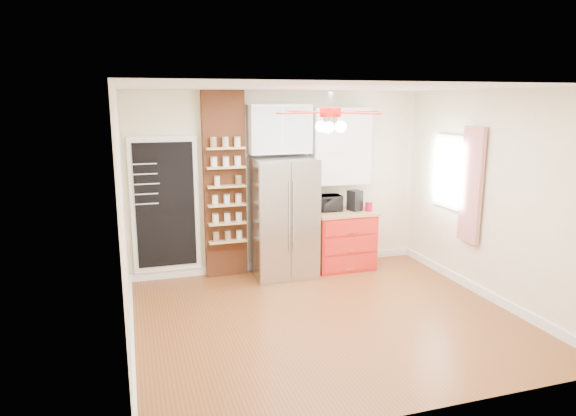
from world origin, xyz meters
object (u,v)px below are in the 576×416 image
object	(u,v)px
fridge	(283,218)
red_cabinet	(343,240)
pantry_jar_oats	(217,181)
ceiling_fan	(330,113)
canister_left	(369,207)
coffee_maker	(355,200)
toaster_oven	(327,203)

from	to	relation	value
fridge	red_cabinet	distance (m)	1.06
fridge	pantry_jar_oats	distance (m)	1.10
ceiling_fan	red_cabinet	bearing A→B (deg)	61.29
red_cabinet	ceiling_fan	distance (m)	2.75
red_cabinet	canister_left	world-z (taller)	canister_left
coffee_maker	canister_left	size ratio (longest dim) A/B	2.18
fridge	pantry_jar_oats	size ratio (longest dim) A/B	13.15
red_cabinet	pantry_jar_oats	world-z (taller)	pantry_jar_oats
ceiling_fan	toaster_oven	world-z (taller)	ceiling_fan
toaster_oven	coffee_maker	distance (m)	0.44
coffee_maker	pantry_jar_oats	bearing A→B (deg)	159.83
fridge	toaster_oven	world-z (taller)	fridge
fridge	canister_left	bearing A→B (deg)	-2.70
canister_left	coffee_maker	bearing A→B (deg)	148.81
red_cabinet	coffee_maker	xyz separation A→B (m)	(0.19, -0.00, 0.60)
ceiling_fan	pantry_jar_oats	xyz separation A→B (m)	(-0.99, 1.76, -0.98)
toaster_oven	canister_left	bearing A→B (deg)	-15.85
red_cabinet	canister_left	distance (m)	0.65
coffee_maker	canister_left	bearing A→B (deg)	-49.14
toaster_oven	canister_left	distance (m)	0.64
toaster_oven	pantry_jar_oats	bearing A→B (deg)	-174.83
fridge	coffee_maker	distance (m)	1.17
fridge	canister_left	world-z (taller)	fridge
red_cabinet	pantry_jar_oats	size ratio (longest dim) A/B	7.06
fridge	pantry_jar_oats	world-z (taller)	fridge
pantry_jar_oats	toaster_oven	bearing A→B (deg)	0.97
fridge	canister_left	xyz separation A→B (m)	(1.34, -0.06, 0.10)
toaster_oven	red_cabinet	bearing A→B (deg)	-20.44
toaster_oven	pantry_jar_oats	xyz separation A→B (m)	(-1.67, -0.03, 0.42)
fridge	red_cabinet	xyz separation A→B (m)	(0.97, 0.05, -0.42)
toaster_oven	pantry_jar_oats	size ratio (longest dim) A/B	3.27
fridge	pantry_jar_oats	bearing A→B (deg)	172.19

